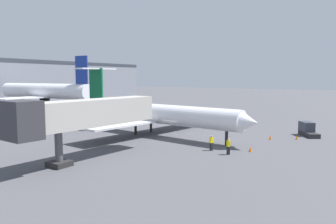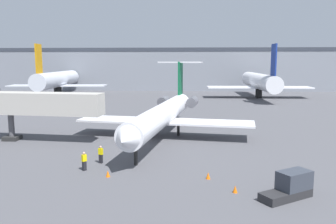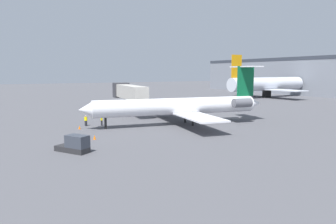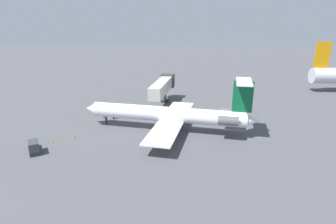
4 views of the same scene
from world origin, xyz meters
name	(u,v)px [view 4 (image 4 of 4)]	position (x,y,z in m)	size (l,w,h in m)	color
ground_plane	(148,128)	(0.00, 0.00, -0.05)	(400.00, 400.00, 0.10)	#4C4C51
regional_jet	(172,114)	(1.18, 4.52, 3.12)	(22.81, 31.43, 9.55)	white
jet_bridge	(163,86)	(-15.03, 1.16, 4.52)	(16.48, 4.40, 6.21)	#B7B2A8
ground_crew_marshaller	(113,115)	(-3.97, -7.59, 0.86)	(0.47, 0.39, 1.69)	black
ground_crew_loader	(104,113)	(-4.85, -9.91, 0.86)	(0.46, 0.47, 1.69)	black
baggage_tug_lead	(34,147)	(11.64, -15.02, 0.84)	(4.11, 3.36, 1.90)	#262628
traffic_cone_near	(92,120)	(-2.36, -11.47, 0.28)	(0.36, 0.36, 0.55)	orange
traffic_cone_mid	(52,141)	(7.85, -14.33, 0.28)	(0.36, 0.36, 0.55)	orange
traffic_cone_far	(74,137)	(6.01, -11.41, 0.28)	(0.36, 0.36, 0.55)	orange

